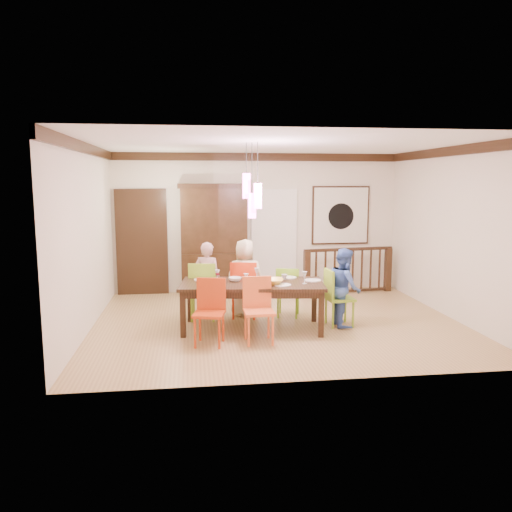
{
  "coord_description": "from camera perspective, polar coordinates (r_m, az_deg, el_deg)",
  "views": [
    {
      "loc": [
        -1.39,
        -7.93,
        2.31
      ],
      "look_at": [
        -0.35,
        0.05,
        1.11
      ],
      "focal_mm": 35.0,
      "sensor_mm": 36.0,
      "label": 1
    }
  ],
  "objects": [
    {
      "name": "person_far_mid",
      "position": [
        8.66,
        -1.26,
        -2.46
      ],
      "size": [
        0.7,
        0.51,
        1.34
      ],
      "primitive_type": "imported",
      "rotation": [
        0.0,
        0.0,
        3.01
      ],
      "color": "beige",
      "rests_on": "floor"
    },
    {
      "name": "napkin",
      "position": [
        7.48,
        -0.27,
        -3.52
      ],
      "size": [
        0.18,
        0.14,
        0.01
      ],
      "primitive_type": "cube",
      "color": "#D83359",
      "rests_on": "dining_table"
    },
    {
      "name": "wine_glass_b",
      "position": [
        8.03,
        0.08,
        -2.04
      ],
      "size": [
        0.08,
        0.08,
        0.19
      ],
      "primitive_type": null,
      "color": "silver",
      "rests_on": "dining_table"
    },
    {
      "name": "dining_table",
      "position": [
        7.83,
        -0.45,
        -3.61
      ],
      "size": [
        2.33,
        1.27,
        0.75
      ],
      "rotation": [
        0.0,
        0.0,
        -0.12
      ],
      "color": "black",
      "rests_on": "floor"
    },
    {
      "name": "chair_near_mid",
      "position": [
        7.2,
        0.34,
        -5.76
      ],
      "size": [
        0.43,
        0.43,
        0.94
      ],
      "rotation": [
        0.0,
        0.0,
        0.02
      ],
      "color": "orange",
      "rests_on": "floor"
    },
    {
      "name": "crown_molding",
      "position": [
        8.07,
        2.55,
        12.08
      ],
      "size": [
        6.0,
        5.0,
        0.16
      ],
      "primitive_type": null,
      "color": "black",
      "rests_on": "wall_back"
    },
    {
      "name": "plate_near_left",
      "position": [
        7.47,
        -5.39,
        -3.57
      ],
      "size": [
        0.26,
        0.26,
        0.01
      ],
      "primitive_type": "cylinder",
      "color": "white",
      "rests_on": "dining_table"
    },
    {
      "name": "small_bowl",
      "position": [
        7.91,
        -2.41,
        -2.68
      ],
      "size": [
        0.22,
        0.22,
        0.06
      ],
      "primitive_type": "imported",
      "rotation": [
        0.0,
        0.0,
        -0.05
      ],
      "color": "white",
      "rests_on": "dining_table"
    },
    {
      "name": "plate_far_mid",
      "position": [
        8.07,
        -0.23,
        -2.63
      ],
      "size": [
        0.26,
        0.26,
        0.01
      ],
      "primitive_type": "cylinder",
      "color": "white",
      "rests_on": "dining_table"
    },
    {
      "name": "wall_left",
      "position": [
        8.14,
        -18.81,
        1.95
      ],
      "size": [
        0.0,
        5.0,
        5.0
      ],
      "primitive_type": "plane",
      "rotation": [
        1.57,
        0.0,
        1.57
      ],
      "color": "beige",
      "rests_on": "floor"
    },
    {
      "name": "chair_end_right",
      "position": [
        8.16,
        9.55,
        -4.26
      ],
      "size": [
        0.44,
        0.44,
        0.92
      ],
      "rotation": [
        0.0,
        0.0,
        1.63
      ],
      "color": "#88B829",
      "rests_on": "floor"
    },
    {
      "name": "chair_far_left",
      "position": [
        8.46,
        -6.07,
        -3.48
      ],
      "size": [
        0.49,
        0.49,
        0.99
      ],
      "rotation": [
        0.0,
        0.0,
        3.04
      ],
      "color": "#7CA925",
      "rests_on": "floor"
    },
    {
      "name": "plate_far_left",
      "position": [
        8.05,
        -6.17,
        -2.71
      ],
      "size": [
        0.26,
        0.26,
        0.01
      ],
      "primitive_type": "cylinder",
      "color": "white",
      "rests_on": "dining_table"
    },
    {
      "name": "wine_glass_c",
      "position": [
        7.55,
        -1.13,
        -2.73
      ],
      "size": [
        0.08,
        0.08,
        0.19
      ],
      "primitive_type": null,
      "color": "#590C19",
      "rests_on": "dining_table"
    },
    {
      "name": "white_doorway",
      "position": [
        10.62,
        2.06,
        1.65
      ],
      "size": [
        0.97,
        0.05,
        2.22
      ],
      "primitive_type": "cube",
      "color": "silver",
      "rests_on": "wall_back"
    },
    {
      "name": "plate_near_mid",
      "position": [
        7.6,
        3.06,
        -3.33
      ],
      "size": [
        0.26,
        0.26,
        0.01
      ],
      "primitive_type": "cylinder",
      "color": "white",
      "rests_on": "dining_table"
    },
    {
      "name": "serving_bowl",
      "position": [
        7.68,
        1.84,
        -2.93
      ],
      "size": [
        0.41,
        0.41,
        0.09
      ],
      "primitive_type": "imported",
      "rotation": [
        0.0,
        0.0,
        -0.16
      ],
      "color": "yellow",
      "rests_on": "dining_table"
    },
    {
      "name": "chair_far_right",
      "position": [
        8.64,
        3.71,
        -3.68
      ],
      "size": [
        0.49,
        0.49,
        0.86
      ],
      "rotation": [
        0.0,
        0.0,
        2.84
      ],
      "color": "#7CBD22",
      "rests_on": "floor"
    },
    {
      "name": "chair_near_left",
      "position": [
        7.13,
        -5.39,
        -5.96
      ],
      "size": [
        0.51,
        0.51,
        0.94
      ],
      "rotation": [
        0.0,
        0.0,
        -0.22
      ],
      "color": "#B63810",
      "rests_on": "floor"
    },
    {
      "name": "plate_far_right",
      "position": [
        8.2,
        3.77,
        -2.46
      ],
      "size": [
        0.26,
        0.26,
        0.01
      ],
      "primitive_type": "cylinder",
      "color": "white",
      "rests_on": "dining_table"
    },
    {
      "name": "ceiling",
      "position": [
        8.08,
        2.56,
        12.65
      ],
      "size": [
        6.0,
        6.0,
        0.0
      ],
      "primitive_type": "plane",
      "rotation": [
        3.14,
        0.0,
        0.0
      ],
      "color": "white",
      "rests_on": "wall_back"
    },
    {
      "name": "wine_glass_a",
      "position": [
        7.89,
        -4.44,
        -2.27
      ],
      "size": [
        0.08,
        0.08,
        0.19
      ],
      "primitive_type": null,
      "color": "#590C19",
      "rests_on": "dining_table"
    },
    {
      "name": "person_far_left",
      "position": [
        8.62,
        -5.58,
        -2.68
      ],
      "size": [
        0.55,
        0.46,
        1.3
      ],
      "primitive_type": "imported",
      "rotation": [
        0.0,
        0.0,
        2.78
      ],
      "color": "#D7A6A4",
      "rests_on": "floor"
    },
    {
      "name": "chair_far_mid",
      "position": [
        8.55,
        -1.29,
        -3.32
      ],
      "size": [
        0.53,
        0.53,
        0.98
      ],
      "rotation": [
        0.0,
        0.0,
        2.92
      ],
      "color": "red",
      "rests_on": "floor"
    },
    {
      "name": "balustrade",
      "position": [
        10.55,
        10.5,
        -1.56
      ],
      "size": [
        1.97,
        0.33,
        0.96
      ],
      "rotation": [
        0.0,
        0.0,
        0.13
      ],
      "color": "black",
      "rests_on": "floor"
    },
    {
      "name": "panel_door",
      "position": [
        10.51,
        -12.89,
        1.37
      ],
      "size": [
        1.04,
        0.07,
        2.24
      ],
      "primitive_type": "cube",
      "color": "black",
      "rests_on": "wall_back"
    },
    {
      "name": "plate_end_right",
      "position": [
        8.0,
        6.5,
        -2.78
      ],
      "size": [
        0.26,
        0.26,
        0.01
      ],
      "primitive_type": "cylinder",
      "color": "white",
      "rests_on": "dining_table"
    },
    {
      "name": "painting",
      "position": [
        10.9,
        9.64,
        4.61
      ],
      "size": [
        1.25,
        0.06,
        1.25
      ],
      "color": "black",
      "rests_on": "wall_back"
    },
    {
      "name": "wine_glass_d",
      "position": [
        7.75,
        5.56,
        -2.47
      ],
      "size": [
        0.08,
        0.08,
        0.19
      ],
      "primitive_type": null,
      "color": "silver",
      "rests_on": "dining_table"
    },
    {
      "name": "cup_right",
      "position": [
        8.07,
        3.25,
        -2.39
      ],
      "size": [
        0.11,
        0.11,
        0.08
      ],
      "primitive_type": "imported",
      "rotation": [
        0.0,
        0.0,
        -0.23
      ],
      "color": "silver",
      "rests_on": "dining_table"
    },
    {
      "name": "cup_left",
      "position": [
        7.69,
        -4.27,
        -2.91
      ],
      "size": [
        0.15,
        0.15,
        0.09
      ],
      "primitive_type": "imported",
      "rotation": [
        0.0,
        0.0,
        0.28
      ],
      "color": "silver",
      "rests_on": "dining_table"
    },
    {
      "name": "china_hutch",
      "position": [
        10.31,
        -4.82,
        1.94
      ],
      "size": [
        1.44,
        0.46,
        2.28
      ],
      "color": "black",
      "rests_on": "floor"
    },
    {
      "name": "floor",
      "position": [
        8.38,
        2.43,
        -7.54
      ],
      "size": [
        6.0,
        6.0,
        0.0
      ],
      "primitive_type": "plane",
      "color": "#A27E4E",
      "rests_on": "ground"
    },
    {
      "name": "wall_right",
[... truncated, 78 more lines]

